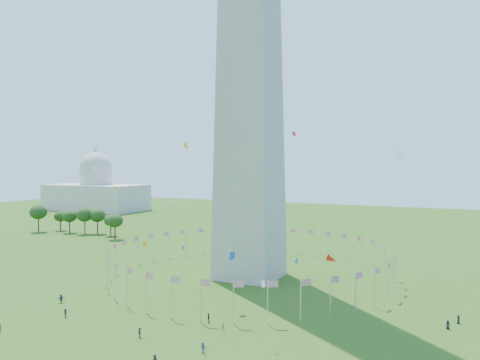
% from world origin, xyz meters
% --- Properties ---
extents(ground, '(600.00, 600.00, 0.00)m').
position_xyz_m(ground, '(0.00, 0.00, 0.00)').
color(ground, '#254911').
rests_on(ground, ground).
extents(flag_ring, '(80.24, 80.24, 9.00)m').
position_xyz_m(flag_ring, '(-0.00, 50.00, 4.50)').
color(flag_ring, silver).
rests_on(flag_ring, ground).
extents(capitol_building, '(70.00, 35.00, 46.00)m').
position_xyz_m(capitol_building, '(-180.00, 180.00, 23.00)').
color(capitol_building, beige).
rests_on(capitol_building, ground).
extents(crowd, '(85.75, 63.57, 2.01)m').
position_xyz_m(crowd, '(3.99, -5.01, 0.91)').
color(crowd, '#252525').
rests_on(crowd, ground).
extents(kites_aloft, '(122.29, 71.28, 36.85)m').
position_xyz_m(kites_aloft, '(6.24, 26.08, 18.62)').
color(kites_aloft, red).
rests_on(kites_aloft, ground).
extents(tree_line_west, '(55.94, 15.97, 12.71)m').
position_xyz_m(tree_line_west, '(-106.88, 90.53, 5.65)').
color(tree_line_west, '#2B541C').
rests_on(tree_line_west, ground).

